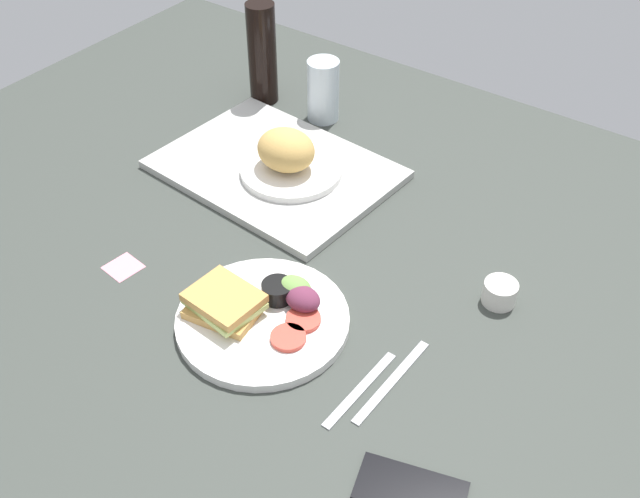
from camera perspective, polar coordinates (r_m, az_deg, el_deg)
name	(u,v)px	position (r cm, az deg, el deg)	size (l,w,h in cm)	color
ground_plane	(301,277)	(131.34, -1.47, -2.17)	(190.00, 150.00, 3.00)	#383D38
serving_tray	(275,169)	(152.72, -3.40, 6.04)	(45.00, 33.00, 1.60)	#B2B2AD
bread_plate_near	(288,158)	(148.13, -2.43, 6.93)	(20.19, 20.19, 9.42)	white
plate_with_salad	(261,313)	(121.14, -4.50, -4.85)	(27.85, 27.85, 5.40)	white
drinking_glass	(323,90)	(166.78, 0.24, 11.91)	(6.97, 6.97, 13.80)	silver
soda_bottle	(262,54)	(172.32, -4.39, 14.52)	(6.40, 6.40, 22.85)	black
espresso_cup	(500,293)	(127.08, 13.45, -3.24)	(5.60, 5.60, 4.00)	silver
fork	(360,389)	(112.86, 3.05, -10.52)	(17.00, 1.40, 0.50)	#B7B7BC
knife	(392,381)	(114.13, 5.45, -9.90)	(19.00, 1.40, 0.50)	#B7B7BC
cell_phone	(411,489)	(103.88, 6.89, -17.61)	(14.40, 7.20, 0.80)	black
sticky_note	(123,267)	(135.36, -14.66, -1.33)	(5.60, 5.60, 0.12)	pink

